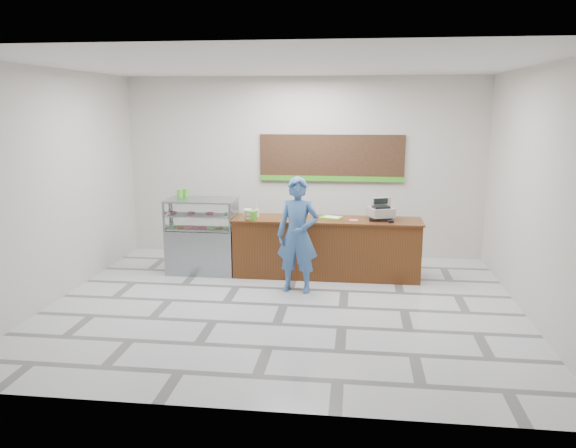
# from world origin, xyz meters

# --- Properties ---
(floor) EXTENTS (7.00, 7.00, 0.00)m
(floor) POSITION_xyz_m (0.00, 0.00, 0.00)
(floor) COLOR #BCBCC1
(floor) RESTS_ON ground
(back_wall) EXTENTS (7.00, 0.00, 7.00)m
(back_wall) POSITION_xyz_m (0.00, 3.00, 1.75)
(back_wall) COLOR beige
(back_wall) RESTS_ON floor
(ceiling) EXTENTS (7.00, 7.00, 0.00)m
(ceiling) POSITION_xyz_m (0.00, 0.00, 3.50)
(ceiling) COLOR silver
(ceiling) RESTS_ON back_wall
(sales_counter) EXTENTS (3.26, 0.76, 1.03)m
(sales_counter) POSITION_xyz_m (0.55, 1.55, 0.52)
(sales_counter) COLOR #572C14
(sales_counter) RESTS_ON floor
(display_case) EXTENTS (1.22, 0.72, 1.33)m
(display_case) POSITION_xyz_m (-1.67, 1.55, 0.68)
(display_case) COLOR gray
(display_case) RESTS_ON floor
(menu_board) EXTENTS (2.80, 0.06, 0.90)m
(menu_board) POSITION_xyz_m (0.55, 2.96, 1.93)
(menu_board) COLOR black
(menu_board) RESTS_ON back_wall
(cash_register) EXTENTS (0.50, 0.52, 0.37)m
(cash_register) POSITION_xyz_m (1.47, 1.61, 1.17)
(cash_register) COLOR black
(cash_register) RESTS_ON sales_counter
(card_terminal) EXTENTS (0.11, 0.17, 0.04)m
(card_terminal) POSITION_xyz_m (1.62, 1.39, 1.05)
(card_terminal) COLOR black
(card_terminal) RESTS_ON sales_counter
(serving_tray) EXTENTS (0.42, 0.36, 0.02)m
(serving_tray) POSITION_xyz_m (0.62, 1.63, 1.04)
(serving_tray) COLOR #6DC81D
(serving_tray) RESTS_ON sales_counter
(napkin_box) EXTENTS (0.16, 0.16, 0.11)m
(napkin_box) POSITION_xyz_m (-0.87, 1.72, 1.08)
(napkin_box) COLOR white
(napkin_box) RESTS_ON sales_counter
(straw_cup) EXTENTS (0.08, 0.08, 0.13)m
(straw_cup) POSITION_xyz_m (-0.69, 1.61, 1.09)
(straw_cup) COLOR silver
(straw_cup) RESTS_ON sales_counter
(promo_box) EXTENTS (0.21, 0.17, 0.16)m
(promo_box) POSITION_xyz_m (-0.74, 1.29, 1.11)
(promo_box) COLOR green
(promo_box) RESTS_ON sales_counter
(donut_decal) EXTENTS (0.17, 0.17, 0.00)m
(donut_decal) POSITION_xyz_m (1.01, 1.49, 1.03)
(donut_decal) COLOR #F46288
(donut_decal) RESTS_ON sales_counter
(green_cup_left) EXTENTS (0.10, 0.10, 0.15)m
(green_cup_left) POSITION_xyz_m (-2.09, 1.67, 1.40)
(green_cup_left) COLOR green
(green_cup_left) RESTS_ON display_case
(green_cup_right) EXTENTS (0.10, 0.10, 0.15)m
(green_cup_right) POSITION_xyz_m (-2.01, 1.74, 1.41)
(green_cup_right) COLOR green
(green_cup_right) RESTS_ON display_case
(customer) EXTENTS (0.73, 0.54, 1.86)m
(customer) POSITION_xyz_m (0.14, 0.69, 0.93)
(customer) COLOR #3A629A
(customer) RESTS_ON floor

